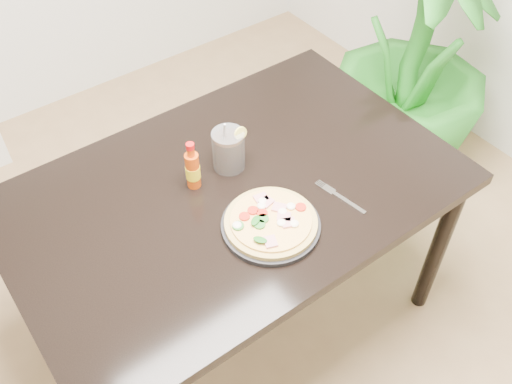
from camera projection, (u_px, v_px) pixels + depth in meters
room_shell at (222, 67)px, 0.78m from camera, size 4.50×4.50×4.50m
dining_table at (234, 205)px, 1.84m from camera, size 1.40×0.90×0.75m
plate at (271, 225)px, 1.66m from camera, size 0.29×0.29×0.02m
pizza at (271, 221)px, 1.65m from camera, size 0.27×0.27×0.03m
hot_sauce_bottle at (193, 169)px, 1.73m from camera, size 0.06×0.06×0.17m
cola_cup at (229, 151)px, 1.80m from camera, size 0.11×0.10×0.19m
fork at (339, 196)px, 1.75m from camera, size 0.05×0.19×0.00m
houseplant at (416, 56)px, 2.49m from camera, size 0.90×0.90×1.26m
plant_pot at (395, 145)px, 2.87m from camera, size 0.28×0.28×0.22m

